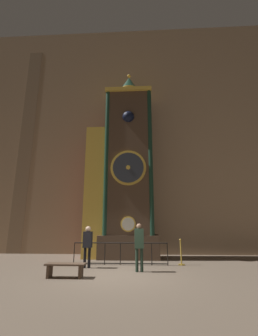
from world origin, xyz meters
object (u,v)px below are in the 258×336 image
object	(u,v)px
clock_tower	(123,171)
visitor_far	(139,242)
stanchion_post	(181,256)
visitor_near	(88,242)
visitor_bench	(65,267)

from	to	relation	value
clock_tower	visitor_far	bearing A→B (deg)	-74.30
clock_tower	stanchion_post	world-z (taller)	clock_tower
stanchion_post	clock_tower	bearing A→B (deg)	146.42
visitor_near	stanchion_post	bearing A→B (deg)	18.77
visitor_bench	visitor_near	bearing A→B (deg)	79.22
visitor_far	visitor_bench	size ratio (longest dim) A/B	1.31
clock_tower	visitor_far	world-z (taller)	clock_tower
visitor_near	visitor_far	bearing A→B (deg)	-9.95
visitor_far	stanchion_post	bearing A→B (deg)	37.17
visitor_near	stanchion_post	distance (m)	4.00
visitor_bench	stanchion_post	bearing A→B (deg)	30.89
clock_tower	stanchion_post	distance (m)	5.27
visitor_far	visitor_bench	xyz separation A→B (m)	(-2.41, -1.04, -0.71)
clock_tower	visitor_far	xyz separation A→B (m)	(0.91, -3.24, -3.50)
visitor_bench	visitor_far	bearing A→B (deg)	23.35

